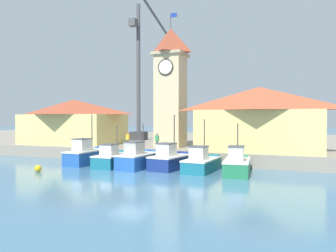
# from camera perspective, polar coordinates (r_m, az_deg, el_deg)

# --- Properties ---
(ground_plane) EXTENTS (300.00, 300.00, 0.00)m
(ground_plane) POSITION_cam_1_polar(r_m,az_deg,el_deg) (23.77, -6.64, -8.95)
(ground_plane) COLOR teal
(quay_wharf) EXTENTS (120.00, 40.00, 1.20)m
(quay_wharf) POSITION_cam_1_polar(r_m,az_deg,el_deg) (49.48, 8.55, -2.94)
(quay_wharf) COLOR gray
(quay_wharf) RESTS_ON ground
(fishing_boat_far_left) EXTENTS (2.15, 5.08, 4.61)m
(fishing_boat_far_left) POSITION_cam_1_polar(r_m,az_deg,el_deg) (31.60, -13.85, -4.92)
(fishing_boat_far_left) COLOR #2356A8
(fishing_boat_far_left) RESTS_ON ground
(fishing_boat_left_outer) EXTENTS (2.14, 4.61, 3.64)m
(fishing_boat_left_outer) POSITION_cam_1_polar(r_m,az_deg,el_deg) (29.41, -9.47, -5.60)
(fishing_boat_left_outer) COLOR #196B7F
(fishing_boat_left_outer) RESTS_ON ground
(fishing_boat_left_inner) EXTENTS (2.43, 5.01, 3.78)m
(fishing_boat_left_inner) POSITION_cam_1_polar(r_m,az_deg,el_deg) (28.34, -5.05, -5.67)
(fishing_boat_left_inner) COLOR #2356A8
(fishing_boat_left_inner) RESTS_ON ground
(fishing_boat_mid_left) EXTENTS (2.81, 4.66, 4.54)m
(fishing_boat_mid_left) POSITION_cam_1_polar(r_m,az_deg,el_deg) (27.62, 0.47, -5.92)
(fishing_boat_mid_left) COLOR navy
(fishing_boat_mid_left) RESTS_ON ground
(fishing_boat_center) EXTENTS (2.31, 4.67, 4.18)m
(fishing_boat_center) POSITION_cam_1_polar(r_m,az_deg,el_deg) (26.51, 5.89, -6.36)
(fishing_boat_center) COLOR #196B7F
(fishing_boat_center) RESTS_ON ground
(fishing_boat_mid_right) EXTENTS (2.29, 4.76, 3.86)m
(fishing_boat_mid_right) POSITION_cam_1_polar(r_m,az_deg,el_deg) (25.59, 11.92, -6.55)
(fishing_boat_mid_right) COLOR #237A4C
(fishing_boat_mid_right) RESTS_ON ground
(clock_tower) EXTENTS (3.33, 3.33, 14.34)m
(clock_tower) POSITION_cam_1_polar(r_m,az_deg,el_deg) (35.49, 0.46, 7.37)
(clock_tower) COLOR beige
(clock_tower) RESTS_ON quay_wharf
(warehouse_left) EXTENTS (11.63, 7.29, 5.32)m
(warehouse_left) POSITION_cam_1_polar(r_m,az_deg,el_deg) (41.09, -16.16, 0.80)
(warehouse_left) COLOR #E5D17A
(warehouse_left) RESTS_ON quay_wharf
(warehouse_right) EXTENTS (11.42, 6.02, 5.97)m
(warehouse_right) POSITION_cam_1_polar(r_m,az_deg,el_deg) (31.57, 15.52, 1.30)
(warehouse_right) COLOR #E5D17A
(warehouse_right) RESTS_ON quay_wharf
(port_crane_near) EXTENTS (2.40, 10.43, 21.21)m
(port_crane_near) POSITION_cam_1_polar(r_m,az_deg,el_deg) (47.04, -4.94, 7.20)
(port_crane_near) COLOR #353539
(port_crane_near) RESTS_ON quay_wharf
(mooring_buoy) EXTENTS (0.56, 0.56, 0.56)m
(mooring_buoy) POSITION_cam_1_polar(r_m,az_deg,el_deg) (28.05, -21.69, -6.89)
(mooring_buoy) COLOR gold
(mooring_buoy) RESTS_ON ground
(dock_worker_near_tower) EXTENTS (0.34, 0.22, 1.62)m
(dock_worker_near_tower) POSITION_cam_1_polar(r_m,az_deg,el_deg) (31.48, -1.92, -2.68)
(dock_worker_near_tower) COLOR #33333D
(dock_worker_near_tower) RESTS_ON quay_wharf
(dock_worker_along_quay) EXTENTS (0.34, 0.22, 1.62)m
(dock_worker_along_quay) POSITION_cam_1_polar(r_m,az_deg,el_deg) (33.93, -7.02, -2.40)
(dock_worker_along_quay) COLOR #33333D
(dock_worker_along_quay) RESTS_ON quay_wharf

